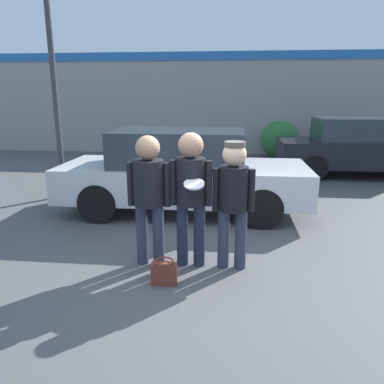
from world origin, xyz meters
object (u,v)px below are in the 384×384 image
Objects in this scene: person_middle_with_frisbee at (191,188)px; parked_car_far at (359,147)px; person_left at (149,189)px; street_lamp at (64,37)px; parked_car_near at (183,171)px; person_right at (233,194)px; shrub at (280,140)px; handbag at (164,272)px.

person_middle_with_frisbee reaches higher than parked_car_far.
street_lamp reaches higher than person_left.
person_left is at bearing -53.14° from street_lamp.
street_lamp is (-6.88, -2.97, 2.52)m from parked_car_far.
person_right is at bearing -68.09° from parked_car_near.
parked_car_near is at bearing 111.91° from person_right.
shrub is 4.24× the size of handbag.
parked_car_near is 6.97m from shrub.
shrub is at bearing 79.50° from person_right.
shrub is 9.69m from handbag.
person_right is at bearing -100.50° from shrub.
person_right is 2.55m from parked_car_near.
street_lamp reaches higher than shrub.
person_left is 0.37× the size of parked_car_near.
street_lamp is (-3.43, 3.14, 2.31)m from person_right.
shrub is (5.07, 5.69, -2.66)m from street_lamp.
person_right is 5.41× the size of handbag.
person_left is 9.24m from shrub.
person_right is at bearing -0.09° from person_left.
handbag is at bearing -115.38° from person_middle_with_frisbee.
parked_car_far is at bearing 40.45° from parked_car_near.
street_lamp is at bearing 125.62° from handbag.
handbag is at bearing -146.29° from person_right.
person_middle_with_frisbee reaches higher than handbag.
street_lamp is 5.52m from handbag.
parked_car_far is 0.82× the size of street_lamp.
street_lamp is 8.07m from shrub.
parked_car_far is at bearing 23.31° from street_lamp.
person_right is at bearing -1.80° from person_middle_with_frisbee.
person_middle_with_frisbee is 9.09m from shrub.
person_left is 7.61m from parked_car_far.
person_middle_with_frisbee is at bearing -47.21° from street_lamp.
person_left is at bearing -93.10° from parked_car_near.
person_right is at bearing 33.71° from handbag.
shrub is at bearing 76.14° from person_middle_with_frisbee.
parked_car_near is 5.78m from parked_car_far.
handbag is at bearing -54.38° from street_lamp.
shrub is at bearing 75.42° from handbag.
person_middle_with_frisbee is 7.29m from parked_car_far.
shrub is (2.17, 8.81, -0.41)m from person_middle_with_frisbee.
person_right is at bearing -119.47° from parked_car_far.
street_lamp is at bearing 132.79° from person_middle_with_frisbee.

